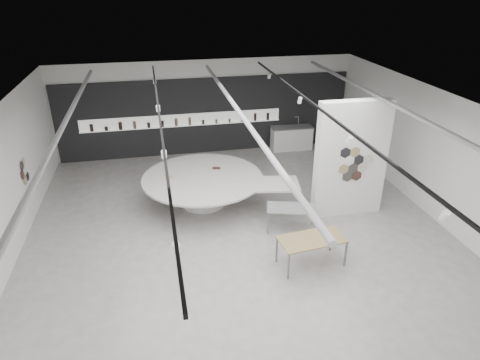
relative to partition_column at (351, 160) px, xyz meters
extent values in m
cube|color=#A8A39E|center=(-3.50, -1.00, -1.80)|extent=(12.00, 14.00, 0.01)
cube|color=silver|center=(-3.50, -1.00, 2.01)|extent=(12.00, 14.00, 0.01)
cube|color=white|center=(-3.50, 6.01, 0.10)|extent=(12.00, 0.01, 3.80)
cube|color=white|center=(2.50, -1.00, 0.10)|extent=(0.01, 14.00, 3.80)
cylinder|color=#939396|center=(-7.70, -0.50, 1.82)|extent=(0.12, 12.00, 0.12)
cylinder|color=#939396|center=(-3.50, -0.50, 1.82)|extent=(0.12, 12.00, 0.12)
cylinder|color=#939396|center=(0.70, -0.50, 1.82)|extent=(0.12, 12.00, 0.12)
cube|color=black|center=(-5.50, -1.00, 1.90)|extent=(0.05, 13.00, 0.06)
cylinder|color=white|center=(-5.50, -6.00, 1.72)|extent=(0.11, 0.18, 0.21)
cylinder|color=white|center=(-5.50, -2.70, 1.72)|extent=(0.11, 0.18, 0.21)
cylinder|color=white|center=(-5.50, 0.60, 1.72)|extent=(0.11, 0.18, 0.21)
cylinder|color=white|center=(-5.50, 3.90, 1.72)|extent=(0.11, 0.18, 0.21)
cube|color=black|center=(-1.50, -1.00, 1.90)|extent=(0.05, 13.00, 0.06)
cylinder|color=white|center=(-1.50, -6.00, 1.72)|extent=(0.11, 0.18, 0.21)
cylinder|color=white|center=(-1.50, -2.70, 1.72)|extent=(0.11, 0.18, 0.21)
cylinder|color=white|center=(-1.50, 0.60, 1.72)|extent=(0.11, 0.18, 0.21)
cylinder|color=white|center=(-1.50, 3.90, 1.72)|extent=(0.11, 0.18, 0.21)
cylinder|color=#9C8C60|center=(-9.47, 1.50, -0.45)|extent=(0.03, 0.28, 0.28)
cylinder|color=black|center=(-9.47, 1.76, -0.45)|extent=(0.03, 0.28, 0.28)
cylinder|color=white|center=(-9.47, 1.63, -0.22)|extent=(0.03, 0.28, 0.28)
cylinder|color=#432821|center=(-9.47, 1.37, -0.22)|extent=(0.03, 0.28, 0.28)
cylinder|color=black|center=(-9.47, 1.50, 0.01)|extent=(0.03, 0.28, 0.28)
cylinder|color=beige|center=(-9.47, 1.76, 0.01)|extent=(0.03, 0.28, 0.28)
cube|color=black|center=(-3.50, 5.94, -0.25)|extent=(11.80, 0.10, 3.10)
cube|color=white|center=(-4.50, 5.87, -0.32)|extent=(8.00, 0.06, 0.46)
cube|color=white|center=(-4.50, 5.81, -0.54)|extent=(8.00, 0.18, 0.02)
cylinder|color=black|center=(-8.03, 5.81, -0.39)|extent=(0.13, 0.13, 0.29)
cylinder|color=black|center=(-7.49, 5.81, -0.46)|extent=(0.13, 0.13, 0.15)
cylinder|color=black|center=(-6.94, 5.81, -0.38)|extent=(0.14, 0.14, 0.30)
cylinder|color=brown|center=(-6.40, 5.81, -0.39)|extent=(0.12, 0.12, 0.29)
cylinder|color=black|center=(-5.86, 5.81, -0.43)|extent=(0.12, 0.12, 0.21)
cylinder|color=black|center=(-5.31, 5.81, -0.41)|extent=(0.10, 0.10, 0.25)
cylinder|color=brown|center=(-4.77, 5.81, -0.38)|extent=(0.12, 0.12, 0.30)
cylinder|color=brown|center=(-4.23, 5.81, -0.38)|extent=(0.10, 0.10, 0.31)
cylinder|color=black|center=(-3.69, 5.81, -0.45)|extent=(0.09, 0.09, 0.17)
cylinder|color=brown|center=(-3.14, 5.81, -0.45)|extent=(0.10, 0.10, 0.16)
cylinder|color=brown|center=(-2.60, 5.81, -0.46)|extent=(0.09, 0.09, 0.15)
cylinder|color=black|center=(-2.06, 5.81, -0.43)|extent=(0.09, 0.09, 0.21)
cylinder|color=black|center=(-1.51, 5.81, -0.38)|extent=(0.11, 0.11, 0.31)
cylinder|color=black|center=(-0.97, 5.81, -0.39)|extent=(0.11, 0.11, 0.29)
cube|color=white|center=(0.00, 0.00, 0.00)|extent=(2.20, 0.35, 3.60)
cylinder|color=black|center=(0.00, -0.19, -0.20)|extent=(0.34, 0.03, 0.34)
cylinder|color=beige|center=(0.30, -0.19, -0.20)|extent=(0.34, 0.03, 0.34)
cylinder|color=#9C8C60|center=(-0.30, -0.19, -0.20)|extent=(0.34, 0.03, 0.34)
cylinder|color=black|center=(0.15, -0.19, 0.06)|extent=(0.34, 0.03, 0.34)
cylinder|color=white|center=(-0.15, -0.19, 0.06)|extent=(0.34, 0.03, 0.34)
cylinder|color=#432821|center=(0.15, -0.19, -0.46)|extent=(0.34, 0.03, 0.34)
cylinder|color=black|center=(-0.15, -0.19, -0.46)|extent=(0.34, 0.03, 0.34)
cylinder|color=beige|center=(0.45, -0.19, 0.06)|extent=(0.34, 0.03, 0.34)
cylinder|color=#9C8C60|center=(0.00, -0.19, 0.32)|extent=(0.34, 0.03, 0.34)
cylinder|color=black|center=(-0.30, -0.19, 0.32)|extent=(0.34, 0.03, 0.34)
cylinder|color=white|center=(-4.29, 1.46, -1.35)|extent=(1.61, 1.61, 0.91)
cylinder|color=beige|center=(-4.29, 1.46, -0.86)|extent=(4.46, 4.46, 0.06)
cube|color=beige|center=(-2.28, 0.56, -0.86)|extent=(1.87, 1.35, 0.06)
cube|color=#9C8C60|center=(-5.34, 1.65, -0.82)|extent=(0.30, 0.24, 0.01)
cube|color=#432821|center=(-3.75, 2.02, -0.82)|extent=(0.30, 0.24, 0.01)
cube|color=olive|center=(-2.01, -2.31, -1.04)|extent=(1.75, 1.02, 0.03)
cube|color=slate|center=(-2.75, -2.78, -1.43)|extent=(0.05, 0.05, 0.75)
cube|color=slate|center=(-2.84, -2.03, -1.43)|extent=(0.05, 0.05, 0.75)
cube|color=slate|center=(-1.18, -2.59, -1.43)|extent=(0.05, 0.05, 0.75)
cube|color=slate|center=(-1.27, -1.85, -1.43)|extent=(0.05, 0.05, 0.75)
cube|color=gray|center=(-1.99, -0.60, -1.09)|extent=(1.54, 1.07, 0.03)
cube|color=slate|center=(-2.71, -0.71, -1.45)|extent=(0.05, 0.05, 0.69)
cube|color=slate|center=(-2.53, -0.11, -1.45)|extent=(0.05, 0.05, 0.69)
cube|color=slate|center=(-1.44, -1.08, -1.45)|extent=(0.05, 0.05, 0.69)
cube|color=slate|center=(-1.26, -0.48, -1.45)|extent=(0.05, 0.05, 0.69)
cube|color=white|center=(0.01, 5.51, -1.32)|extent=(1.70, 0.66, 0.95)
cube|color=gray|center=(0.01, 5.51, -0.83)|extent=(1.75, 0.70, 0.03)
cylinder|color=silver|center=(0.33, 5.66, -0.62)|extent=(0.03, 0.03, 0.38)
cylinder|color=silver|center=(0.25, 5.67, -0.44)|extent=(0.17, 0.03, 0.03)
camera|label=1|loc=(-5.63, -10.77, 4.99)|focal=32.00mm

